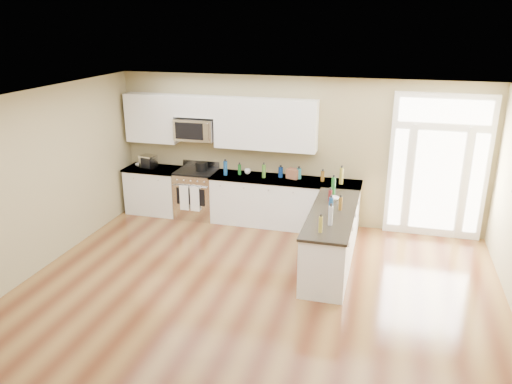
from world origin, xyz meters
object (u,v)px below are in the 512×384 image
(peninsula_cabinet, at_px, (331,241))
(kitchen_range, at_px, (197,193))
(toaster_oven, at_px, (148,162))
(stockpot, at_px, (201,166))

(peninsula_cabinet, height_order, kitchen_range, kitchen_range)
(peninsula_cabinet, bearing_deg, toaster_oven, 159.62)
(peninsula_cabinet, relative_size, stockpot, 9.85)
(kitchen_range, relative_size, toaster_oven, 3.62)
(stockpot, distance_m, toaster_oven, 1.11)
(kitchen_range, bearing_deg, toaster_oven, -179.64)
(peninsula_cabinet, distance_m, stockpot, 3.21)
(stockpot, xyz_separation_m, toaster_oven, (-1.11, -0.07, 0.03))
(toaster_oven, bearing_deg, peninsula_cabinet, -6.01)
(kitchen_range, bearing_deg, stockpot, 34.33)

